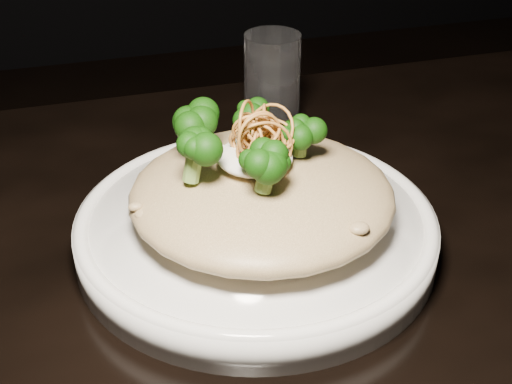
{
  "coord_description": "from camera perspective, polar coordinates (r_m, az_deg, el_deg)",
  "views": [
    {
      "loc": [
        -0.2,
        -0.43,
        1.11
      ],
      "look_at": [
        -0.06,
        0.05,
        0.81
      ],
      "focal_mm": 50.0,
      "sensor_mm": 36.0,
      "label": 1
    }
  ],
  "objects": [
    {
      "name": "cheese",
      "position": [
        0.57,
        -0.1,
        2.82
      ],
      "size": [
        0.06,
        0.06,
        0.02
      ],
      "primitive_type": "ellipsoid",
      "color": "white",
      "rests_on": "risotto"
    },
    {
      "name": "shallots",
      "position": [
        0.56,
        0.3,
        5.49
      ],
      "size": [
        0.06,
        0.06,
        0.04
      ],
      "primitive_type": null,
      "color": "brown",
      "rests_on": "cheese"
    },
    {
      "name": "plate",
      "position": [
        0.61,
        -0.0,
        -3.15
      ],
      "size": [
        0.3,
        0.3,
        0.03
      ],
      "primitive_type": "cylinder",
      "color": "white",
      "rests_on": "table"
    },
    {
      "name": "risotto",
      "position": [
        0.58,
        0.47,
        -0.15
      ],
      "size": [
        0.22,
        0.22,
        0.05
      ],
      "primitive_type": "ellipsoid",
      "color": "brown",
      "rests_on": "plate"
    },
    {
      "name": "broccoli",
      "position": [
        0.57,
        -0.2,
        4.38
      ],
      "size": [
        0.13,
        0.13,
        0.05
      ],
      "primitive_type": null,
      "color": "black",
      "rests_on": "risotto"
    },
    {
      "name": "drinking_glass",
      "position": [
        0.79,
        1.29,
        8.76
      ],
      "size": [
        0.07,
        0.07,
        0.11
      ],
      "primitive_type": "cylinder",
      "rotation": [
        0.0,
        0.0,
        -0.24
      ],
      "color": "silver",
      "rests_on": "table"
    },
    {
      "name": "table",
      "position": [
        0.65,
        6.18,
        -12.04
      ],
      "size": [
        1.1,
        0.8,
        0.75
      ],
      "color": "black",
      "rests_on": "ground"
    }
  ]
}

